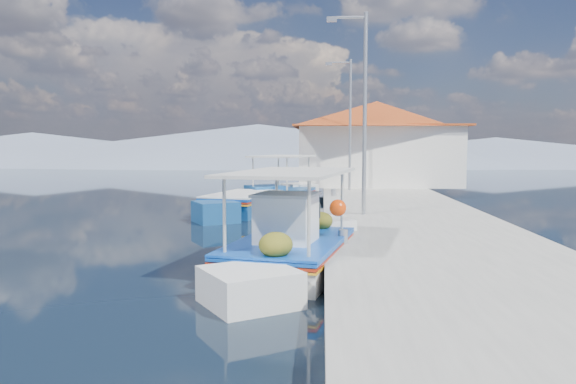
{
  "coord_description": "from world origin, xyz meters",
  "views": [
    {
      "loc": [
        3.36,
        -14.69,
        2.61
      ],
      "look_at": [
        2.4,
        0.47,
        1.3
      ],
      "focal_mm": 34.36,
      "sensor_mm": 36.0,
      "label": 1
    }
  ],
  "objects": [
    {
      "name": "lamp_post_far",
      "position": [
        4.51,
        11.0,
        3.85
      ],
      "size": [
        1.21,
        0.14,
        6.0
      ],
      "color": "#A5A8AD",
      "rests_on": "quay"
    },
    {
      "name": "caique_green_canopy",
      "position": [
        1.61,
        8.8,
        0.35
      ],
      "size": [
        3.05,
        6.11,
        2.38
      ],
      "rotation": [
        0.0,
        0.0,
        0.29
      ],
      "color": "white",
      "rests_on": "ground"
    },
    {
      "name": "quay",
      "position": [
        5.9,
        6.0,
        0.25
      ],
      "size": [
        5.0,
        44.0,
        0.5
      ],
      "primitive_type": "cube",
      "color": "#ADABA2",
      "rests_on": "ground"
    },
    {
      "name": "caique_blue_hull",
      "position": [
        0.33,
        5.84,
        0.32
      ],
      "size": [
        3.03,
        6.39,
        1.18
      ],
      "rotation": [
        0.0,
        0.0,
        0.26
      ],
      "color": "navy",
      "rests_on": "ground"
    },
    {
      "name": "main_caique",
      "position": [
        2.69,
        -3.46,
        0.44
      ],
      "size": [
        2.97,
        6.84,
        2.3
      ],
      "rotation": [
        0.0,
        0.0,
        0.21
      ],
      "color": "white",
      "rests_on": "ground"
    },
    {
      "name": "harbor_building",
      "position": [
        6.2,
        15.0,
        2.78
      ],
      "size": [
        10.49,
        10.49,
        4.4
      ],
      "color": "silver",
      "rests_on": "quay"
    },
    {
      "name": "lamp_post_near",
      "position": [
        4.51,
        2.0,
        3.85
      ],
      "size": [
        1.21,
        0.14,
        6.0
      ],
      "color": "#A5A8AD",
      "rests_on": "quay"
    },
    {
      "name": "mountain_ridge",
      "position": [
        6.54,
        56.0,
        2.04
      ],
      "size": [
        171.4,
        96.0,
        5.5
      ],
      "color": "gray",
      "rests_on": "ground"
    },
    {
      "name": "ground",
      "position": [
        0.0,
        0.0,
        0.0
      ],
      "size": [
        160.0,
        160.0,
        0.0
      ],
      "primitive_type": "plane",
      "color": "black",
      "rests_on": "ground"
    },
    {
      "name": "bollards",
      "position": [
        3.8,
        5.25,
        0.65
      ],
      "size": [
        0.2,
        17.2,
        0.3
      ],
      "color": "#A5A8AD",
      "rests_on": "quay"
    }
  ]
}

